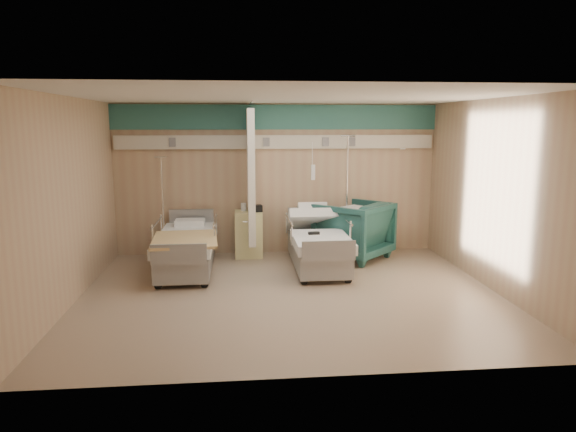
{
  "coord_description": "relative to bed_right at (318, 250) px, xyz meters",
  "views": [
    {
      "loc": [
        -0.72,
        -7.09,
        2.43
      ],
      "look_at": [
        0.03,
        0.6,
        1.04
      ],
      "focal_mm": 32.0,
      "sensor_mm": 36.0,
      "label": 1
    }
  ],
  "objects": [
    {
      "name": "visitor_armchair",
      "position": [
        0.75,
        0.6,
        0.21
      ],
      "size": [
        1.61,
        1.61,
        1.05
      ],
      "primitive_type": "imported",
      "rotation": [
        0.0,
        0.0,
        3.92
      ],
      "color": "#1D4A46",
      "rests_on": "ground"
    },
    {
      "name": "room_walls",
      "position": [
        -0.63,
        -1.05,
        1.55
      ],
      "size": [
        6.04,
        5.04,
        2.82
      ],
      "color": "tan",
      "rests_on": "ground"
    },
    {
      "name": "toiletry_bag",
      "position": [
        -1.02,
        0.82,
        0.6
      ],
      "size": [
        0.25,
        0.19,
        0.12
      ],
      "primitive_type": "cube",
      "rotation": [
        0.0,
        0.0,
        0.22
      ],
      "color": "black",
      "rests_on": "bedside_cabinet"
    },
    {
      "name": "tan_blanket",
      "position": [
        -2.17,
        -0.46,
        0.34
      ],
      "size": [
        1.05,
        1.29,
        0.04
      ],
      "primitive_type": "cube",
      "rotation": [
        0.0,
        0.0,
        0.06
      ],
      "color": "tan",
      "rests_on": "bed_left"
    },
    {
      "name": "waffle_blanket",
      "position": [
        0.76,
        0.59,
        0.77
      ],
      "size": [
        0.75,
        0.74,
        0.06
      ],
      "primitive_type": "cube",
      "rotation": [
        0.0,
        0.0,
        3.82
      ],
      "color": "white",
      "rests_on": "visitor_armchair"
    },
    {
      "name": "bed_left",
      "position": [
        -2.2,
        0.0,
        0.0
      ],
      "size": [
        1.0,
        2.16,
        0.63
      ],
      "primitive_type": null,
      "color": "white",
      "rests_on": "ground"
    },
    {
      "name": "ground",
      "position": [
        -0.6,
        -1.3,
        -0.32
      ],
      "size": [
        6.0,
        5.0,
        0.0
      ],
      "primitive_type": "cube",
      "color": "gray",
      "rests_on": "ground"
    },
    {
      "name": "white_cup",
      "position": [
        -1.24,
        0.96,
        0.61
      ],
      "size": [
        0.11,
        0.11,
        0.14
      ],
      "primitive_type": "cylinder",
      "rotation": [
        0.0,
        0.0,
        -0.11
      ],
      "color": "white",
      "rests_on": "bedside_cabinet"
    },
    {
      "name": "bed_right",
      "position": [
        0.0,
        0.0,
        0.0
      ],
      "size": [
        1.0,
        2.16,
        0.63
      ],
      "primitive_type": null,
      "color": "white",
      "rests_on": "ground"
    },
    {
      "name": "iv_stand_left",
      "position": [
        -2.68,
        0.86,
        0.07
      ],
      "size": [
        0.33,
        0.33,
        1.86
      ],
      "rotation": [
        0.0,
        0.0,
        -0.39
      ],
      "color": "silver",
      "rests_on": "ground"
    },
    {
      "name": "call_remote",
      "position": [
        -0.1,
        -0.19,
        0.34
      ],
      "size": [
        0.19,
        0.1,
        0.04
      ],
      "primitive_type": "cube",
      "rotation": [
        0.0,
        0.0,
        0.08
      ],
      "color": "black",
      "rests_on": "bed_right"
    },
    {
      "name": "bedside_cabinet",
      "position": [
        -1.15,
        0.9,
        0.11
      ],
      "size": [
        0.5,
        0.48,
        0.85
      ],
      "primitive_type": "cube",
      "color": "beige",
      "rests_on": "ground"
    },
    {
      "name": "iv_stand_right",
      "position": [
        0.67,
        0.87,
        0.14
      ],
      "size": [
        0.4,
        0.4,
        2.23
      ],
      "rotation": [
        0.0,
        0.0,
        -0.4
      ],
      "color": "silver",
      "rests_on": "ground"
    }
  ]
}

